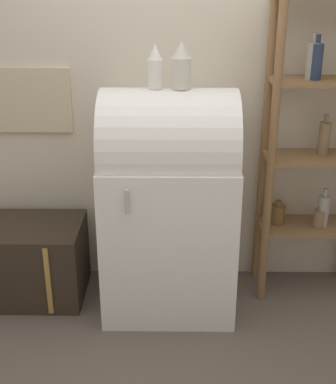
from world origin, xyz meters
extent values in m
plane|color=#60564C|center=(0.00, 0.00, 0.00)|extent=(12.00, 12.00, 0.00)
cube|color=beige|center=(0.00, 0.58, 1.35)|extent=(7.00, 0.05, 2.70)
cube|color=#C6B793|center=(-0.87, 0.54, 1.22)|extent=(0.52, 0.02, 0.40)
cube|color=white|center=(0.00, 0.21, 0.49)|extent=(0.78, 0.67, 0.97)
cylinder|color=white|center=(0.00, 0.21, 1.04)|extent=(0.76, 0.64, 0.64)
cylinder|color=#B7B7BC|center=(-0.21, -0.14, 0.84)|extent=(0.02, 0.02, 0.14)
cube|color=#33281E|center=(-0.92, 0.27, 0.25)|extent=(0.75, 0.49, 0.50)
cube|color=#AD8942|center=(-0.72, 0.02, 0.25)|extent=(0.03, 0.01, 0.45)
cylinder|color=olive|center=(0.59, 0.24, 0.92)|extent=(0.05, 0.05, 1.85)
cylinder|color=olive|center=(0.59, 0.51, 0.92)|extent=(0.05, 0.05, 1.85)
cube|color=olive|center=(0.89, 0.37, 0.45)|extent=(0.62, 0.30, 0.02)
cube|color=olive|center=(0.89, 0.37, 0.91)|extent=(0.62, 0.30, 0.02)
cube|color=olive|center=(0.89, 0.37, 1.37)|extent=(0.62, 0.30, 0.02)
cylinder|color=#9E998E|center=(0.81, 0.38, 1.49)|extent=(0.07, 0.07, 0.20)
cylinder|color=#9E998E|center=(0.81, 0.38, 1.61)|extent=(0.03, 0.03, 0.05)
cylinder|color=#9E998E|center=(0.96, 0.35, 0.56)|extent=(0.07, 0.07, 0.21)
cylinder|color=#9E998E|center=(0.96, 0.35, 0.69)|extent=(0.03, 0.03, 0.05)
cylinder|color=#7F6647|center=(0.94, 0.34, 0.52)|extent=(0.08, 0.08, 0.11)
cylinder|color=#7F6647|center=(0.94, 0.34, 0.59)|extent=(0.03, 0.03, 0.03)
cylinder|color=#23334C|center=(0.82, 0.36, 1.48)|extent=(0.07, 0.07, 0.20)
cylinder|color=#23334C|center=(0.82, 0.36, 1.61)|extent=(0.03, 0.03, 0.05)
cylinder|color=#7F6647|center=(0.93, 0.41, 1.02)|extent=(0.07, 0.07, 0.20)
cylinder|color=#7F6647|center=(0.93, 0.41, 1.15)|extent=(0.03, 0.03, 0.05)
cylinder|color=brown|center=(0.69, 0.40, 0.52)|extent=(0.10, 0.10, 0.12)
cylinder|color=brown|center=(0.69, 0.40, 0.60)|extent=(0.04, 0.04, 0.03)
cylinder|color=white|center=(-0.07, 0.23, 1.44)|extent=(0.08, 0.08, 0.16)
cone|color=white|center=(-0.07, 0.23, 1.56)|extent=(0.07, 0.07, 0.08)
cylinder|color=beige|center=(0.07, 0.22, 1.44)|extent=(0.11, 0.11, 0.17)
cone|color=beige|center=(0.07, 0.22, 1.57)|extent=(0.09, 0.09, 0.09)
camera|label=1|loc=(0.03, -2.69, 1.98)|focal=50.00mm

